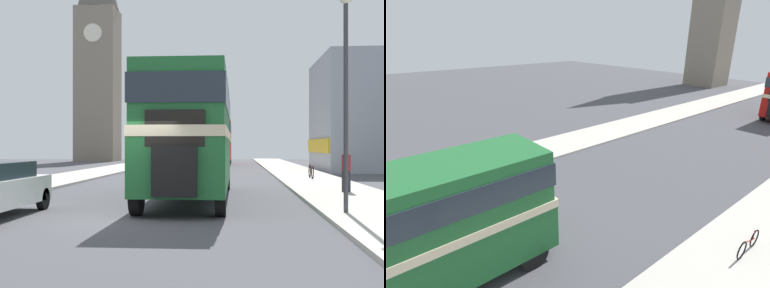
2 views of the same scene
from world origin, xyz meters
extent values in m
cylinder|color=black|center=(0.07, 9.59, 0.55)|extent=(0.28, 1.09, 1.09)
cylinder|color=black|center=(2.33, 9.59, 0.55)|extent=(0.28, 1.09, 1.09)
cylinder|color=black|center=(-0.16, 35.90, 0.55)|extent=(0.28, 1.09, 1.09)
torus|color=black|center=(6.79, 15.43, 0.48)|extent=(0.05, 0.71, 0.71)
torus|color=black|center=(6.79, 16.48, 0.48)|extent=(0.05, 0.71, 0.71)
cylinder|color=maroon|center=(6.79, 15.96, 0.62)|extent=(0.04, 1.06, 0.34)
cylinder|color=maroon|center=(6.79, 16.33, 0.69)|extent=(0.04, 0.04, 0.43)
cube|color=gray|center=(-14.09, 50.72, 9.26)|extent=(4.81, 4.81, 18.53)
camera|label=1|loc=(2.74, -13.33, 1.88)|focal=50.00mm
camera|label=2|loc=(9.74, 5.50, 7.72)|focal=28.00mm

